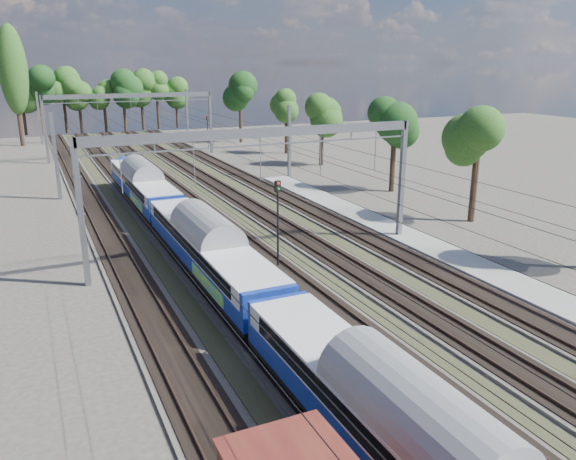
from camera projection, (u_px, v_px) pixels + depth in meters
name	position (u px, v px, depth m)	size (l,w,h in m)	color
track_bed	(200.00, 209.00, 52.04)	(21.00, 130.00, 0.34)	#47423A
platform	(500.00, 278.00, 35.14)	(3.00, 70.00, 0.30)	gray
catenary	(179.00, 131.00, 57.05)	(25.65, 130.00, 9.00)	gray
tree_belt	(145.00, 94.00, 95.90)	(39.89, 99.37, 11.82)	black
poplar	(13.00, 71.00, 88.87)	(4.40, 4.40, 19.04)	black
emu_train	(209.00, 243.00, 34.23)	(2.94, 62.21, 4.30)	black
worker	(127.00, 141.00, 91.48)	(0.64, 0.42, 1.75)	black
signal_near	(278.00, 214.00, 36.17)	(0.41, 0.38, 5.90)	black
signal_far	(208.00, 128.00, 88.44)	(0.34, 0.31, 5.10)	black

